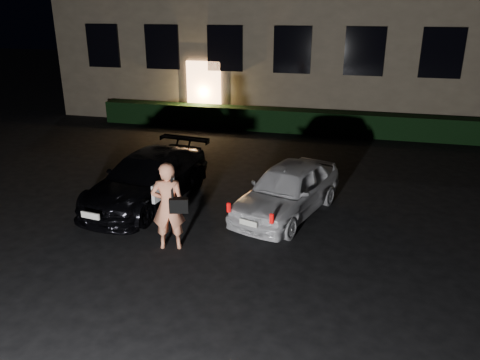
# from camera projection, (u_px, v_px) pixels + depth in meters

# --- Properties ---
(ground) EXTENTS (80.00, 80.00, 0.00)m
(ground) POSITION_uv_depth(u_px,v_px,m) (199.00, 273.00, 8.45)
(ground) COLOR black
(ground) RESTS_ON ground
(hedge) EXTENTS (15.00, 0.70, 0.85)m
(hedge) POSITION_uv_depth(u_px,v_px,m) (288.00, 121.00, 17.84)
(hedge) COLOR black
(hedge) RESTS_ON ground
(sedan) EXTENTS (2.22, 4.33, 1.20)m
(sedan) POSITION_uv_depth(u_px,v_px,m) (148.00, 178.00, 11.34)
(sedan) COLOR black
(sedan) RESTS_ON ground
(hatch) EXTENTS (2.42, 3.77, 1.20)m
(hatch) POSITION_uv_depth(u_px,v_px,m) (287.00, 189.00, 10.66)
(hatch) COLOR silver
(hatch) RESTS_ON ground
(man) EXTENTS (0.81, 0.59, 1.78)m
(man) POSITION_uv_depth(u_px,v_px,m) (169.00, 206.00, 9.03)
(man) COLOR #E08660
(man) RESTS_ON ground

